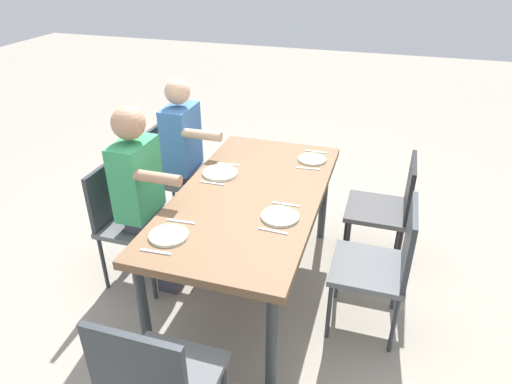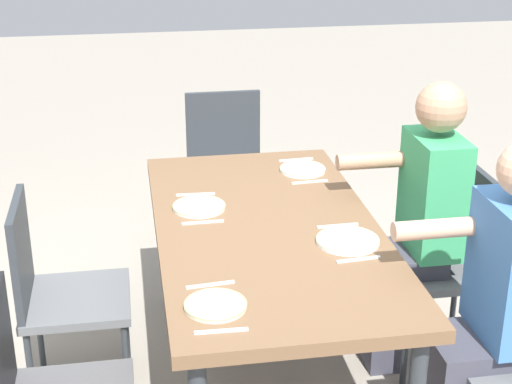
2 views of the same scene
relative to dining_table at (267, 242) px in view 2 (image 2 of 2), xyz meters
name	(u,v)px [view 2 (image 2 of 2)]	position (x,y,z in m)	size (l,w,h in m)	color
dining_table	(267,242)	(0.00, 0.00, 0.00)	(1.73, 0.89, 0.77)	brown
chair_mid_north	(55,287)	(0.11, 0.87, -0.19)	(0.44, 0.44, 0.89)	#5B5E61
chair_mid_south	(454,255)	(0.11, -0.86, -0.19)	(0.44, 0.44, 0.88)	#5B5E61
chair_head_east	(226,167)	(1.29, 0.00, -0.16)	(0.44, 0.44, 0.95)	#5B5E61
diner_woman_green	(417,219)	(0.11, -0.68, 0.00)	(0.35, 0.50, 1.31)	#3F3F4C
diner_man_white	(490,305)	(-0.60, -0.69, -0.02)	(0.35, 0.49, 1.29)	#3F3F4C
plate_0	(215,305)	(-0.60, 0.28, 0.08)	(0.21, 0.21, 0.02)	silver
fork_0	(221,331)	(-0.75, 0.28, 0.07)	(0.02, 0.17, 0.01)	silver
spoon_0	(210,285)	(-0.45, 0.28, 0.07)	(0.02, 0.17, 0.01)	silver
plate_1	(348,240)	(-0.20, -0.28, 0.08)	(0.25, 0.25, 0.02)	white
fork_1	(359,259)	(-0.35, -0.28, 0.07)	(0.02, 0.17, 0.01)	silver
spoon_1	(338,226)	(-0.05, -0.28, 0.07)	(0.02, 0.17, 0.01)	silver
plate_2	(199,206)	(0.22, 0.25, 0.08)	(0.22, 0.22, 0.02)	white
fork_2	(203,222)	(0.07, 0.25, 0.07)	(0.02, 0.17, 0.01)	silver
spoon_2	(196,194)	(0.37, 0.25, 0.07)	(0.02, 0.17, 0.01)	silver
plate_3	(303,169)	(0.58, -0.27, 0.08)	(0.22, 0.22, 0.02)	white
fork_3	(310,182)	(0.43, -0.27, 0.07)	(0.02, 0.17, 0.01)	silver
spoon_3	(296,160)	(0.73, -0.27, 0.07)	(0.02, 0.17, 0.01)	silver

